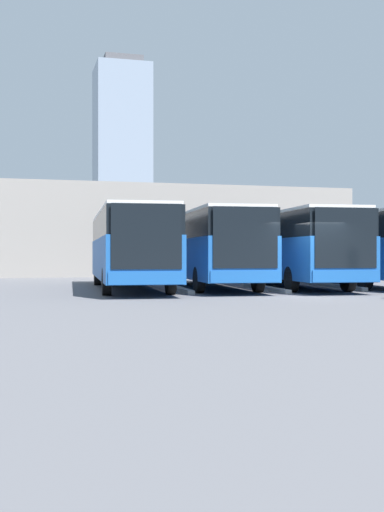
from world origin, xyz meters
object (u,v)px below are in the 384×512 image
bus_3 (129,246)px  bus_0 (351,247)px  bus_1 (287,246)px  bus_2 (208,246)px

bus_3 → bus_0: bearing=-172.2°
bus_1 → bus_2: (3.43, -0.49, 0.00)m
bus_0 → bus_1: same height
bus_1 → bus_2: same height
bus_2 → bus_3: (3.43, 0.47, 0.00)m
bus_0 → bus_3: size_ratio=1.00×
bus_0 → bus_1: size_ratio=1.00×
bus_3 → bus_1: bearing=-176.1°
bus_0 → bus_1: (3.43, 0.70, 0.00)m
bus_0 → bus_3: same height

